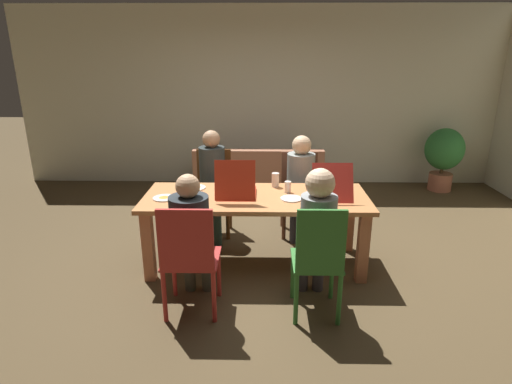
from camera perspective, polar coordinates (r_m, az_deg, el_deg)
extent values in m
plane|color=#4E3E26|center=(4.39, -0.02, -9.62)|extent=(20.00, 20.00, 0.00)
cube|color=beige|center=(6.83, 0.42, 12.65)|extent=(7.59, 0.12, 2.75)
cube|color=#B97542|center=(4.11, -0.02, -0.83)|extent=(2.19, 0.86, 0.04)
cube|color=#C3734D|center=(4.08, -14.37, -7.14)|extent=(0.10, 0.10, 0.69)
cube|color=#C3734D|center=(4.05, 14.28, -7.36)|extent=(0.10, 0.10, 0.69)
cube|color=#C3734D|center=(4.67, -12.30, -3.62)|extent=(0.10, 0.10, 0.69)
cube|color=#C3734D|center=(4.64, 12.48, -3.78)|extent=(0.10, 0.10, 0.69)
cylinder|color=#B72E2A|center=(3.83, -11.03, -10.65)|extent=(0.04, 0.04, 0.45)
cylinder|color=#B72E2A|center=(3.77, -5.05, -10.86)|extent=(0.04, 0.04, 0.45)
cylinder|color=#B72E2A|center=(3.51, -12.30, -13.66)|extent=(0.04, 0.04, 0.45)
cylinder|color=#B72E2A|center=(3.45, -5.71, -13.96)|extent=(0.04, 0.04, 0.45)
cube|color=#B72E2A|center=(3.52, -8.71, -8.93)|extent=(0.45, 0.43, 0.02)
cube|color=#B72E2A|center=(3.23, -9.51, -6.47)|extent=(0.42, 0.03, 0.50)
cylinder|color=#404438|center=(3.89, -9.00, -9.89)|extent=(0.10, 0.10, 0.47)
cylinder|color=#404438|center=(3.87, -6.69, -9.96)|extent=(0.10, 0.10, 0.47)
cube|color=#404438|center=(3.63, -8.37, -6.98)|extent=(0.28, 0.31, 0.11)
cylinder|color=#272E32|center=(3.39, -8.96, -4.44)|extent=(0.32, 0.32, 0.48)
sphere|color=tan|center=(3.28, -9.23, 0.78)|extent=(0.19, 0.19, 0.19)
cylinder|color=#32732F|center=(3.74, 5.01, -11.10)|extent=(0.04, 0.04, 0.45)
cylinder|color=#32732F|center=(3.78, 10.23, -11.01)|extent=(0.04, 0.04, 0.45)
cylinder|color=#32732F|center=(3.42, 5.45, -14.27)|extent=(0.04, 0.04, 0.45)
cylinder|color=#32732F|center=(3.46, 11.22, -14.12)|extent=(0.04, 0.04, 0.45)
cube|color=#32732F|center=(3.48, 8.15, -9.23)|extent=(0.39, 0.43, 0.02)
cube|color=#32732F|center=(3.18, 8.80, -6.69)|extent=(0.37, 0.03, 0.51)
cylinder|color=#3C353E|center=(3.87, 6.36, -9.95)|extent=(0.10, 0.10, 0.47)
cylinder|color=#3C353E|center=(3.88, 8.47, -9.92)|extent=(0.10, 0.10, 0.47)
cube|color=#3C353E|center=(3.61, 7.87, -7.11)|extent=(0.26, 0.35, 0.11)
cylinder|color=gray|center=(3.35, 8.39, -4.56)|extent=(0.28, 0.28, 0.50)
sphere|color=beige|center=(3.23, 8.68, 1.19)|extent=(0.23, 0.23, 0.23)
cylinder|color=brown|center=(4.88, 8.30, -3.93)|extent=(0.05, 0.05, 0.45)
cylinder|color=brown|center=(4.84, 3.80, -3.93)|extent=(0.05, 0.05, 0.45)
cylinder|color=brown|center=(5.23, 7.80, -2.33)|extent=(0.05, 0.05, 0.45)
cylinder|color=brown|center=(5.20, 3.61, -2.32)|extent=(0.05, 0.05, 0.45)
cube|color=brown|center=(4.95, 5.97, -0.56)|extent=(0.45, 0.45, 0.02)
cube|color=brown|center=(5.08, 5.87, 2.83)|extent=(0.42, 0.03, 0.47)
cylinder|color=#313340|center=(4.79, 7.08, -4.18)|extent=(0.10, 0.10, 0.47)
cylinder|color=#313340|center=(4.77, 5.20, -4.18)|extent=(0.10, 0.10, 0.47)
cube|color=#313340|center=(4.80, 6.13, -0.44)|extent=(0.29, 0.28, 0.11)
cylinder|color=gray|center=(4.87, 6.08, 2.60)|extent=(0.32, 0.32, 0.45)
sphere|color=#D8B187|center=(4.79, 6.21, 6.32)|extent=(0.22, 0.22, 0.22)
cylinder|color=#553114|center=(4.84, -3.84, -3.92)|extent=(0.05, 0.05, 0.45)
cylinder|color=#553114|center=(4.89, -8.04, -3.87)|extent=(0.05, 0.05, 0.45)
cylinder|color=#553114|center=(5.15, -3.54, -2.53)|extent=(0.05, 0.05, 0.45)
cylinder|color=#553114|center=(5.19, -7.49, -2.49)|extent=(0.05, 0.05, 0.45)
cube|color=#553114|center=(4.93, -5.82, -0.63)|extent=(0.42, 0.39, 0.02)
cube|color=#553114|center=(5.02, -5.68, 2.92)|extent=(0.40, 0.03, 0.51)
cylinder|color=#2B443F|center=(4.71, -5.29, -4.51)|extent=(0.10, 0.10, 0.47)
cylinder|color=#2B443F|center=(4.73, -7.04, -4.48)|extent=(0.10, 0.10, 0.47)
cube|color=#2B443F|center=(4.75, -6.07, -0.61)|extent=(0.26, 0.34, 0.11)
cylinder|color=#2A3231|center=(4.84, -5.94, 3.00)|extent=(0.29, 0.29, 0.53)
sphere|color=tan|center=(4.75, -6.08, 7.12)|extent=(0.20, 0.20, 0.20)
cube|color=red|center=(4.13, -2.63, -0.18)|extent=(0.38, 0.38, 0.03)
cylinder|color=#C98031|center=(4.13, -2.64, 0.10)|extent=(0.33, 0.33, 0.01)
cube|color=red|center=(3.86, -2.88, 1.56)|extent=(0.38, 0.08, 0.37)
cube|color=red|center=(4.24, 9.67, -0.03)|extent=(0.38, 0.38, 0.02)
cylinder|color=gold|center=(4.23, 9.68, 0.19)|extent=(0.33, 0.33, 0.01)
cube|color=red|center=(3.93, 10.36, 1.21)|extent=(0.38, 0.17, 0.34)
cylinder|color=white|center=(4.12, -12.34, -0.80)|extent=(0.21, 0.21, 0.01)
cone|color=gold|center=(4.12, -12.35, -0.61)|extent=(0.10, 0.10, 0.02)
cylinder|color=white|center=(4.38, -8.26, 0.58)|extent=(0.22, 0.22, 0.01)
cone|color=#CC8A42|center=(4.37, -8.27, 0.76)|extent=(0.12, 0.12, 0.02)
cylinder|color=white|center=(4.02, 4.80, -0.90)|extent=(0.21, 0.21, 0.01)
cylinder|color=white|center=(3.92, -8.31, -1.58)|extent=(0.24, 0.24, 0.01)
cone|color=#D78649|center=(3.91, -8.32, -1.38)|extent=(0.11, 0.11, 0.02)
cylinder|color=silver|center=(4.20, 4.33, 0.68)|extent=(0.07, 0.07, 0.12)
cylinder|color=silver|center=(4.37, 2.64, 1.65)|extent=(0.08, 0.08, 0.15)
cylinder|color=#B84532|center=(4.42, -4.55, 1.68)|extent=(0.08, 0.08, 0.13)
cube|color=#996348|center=(6.48, 0.33, 1.72)|extent=(1.86, 0.92, 0.40)
cube|color=#996348|center=(6.01, 0.29, 4.09)|extent=(1.86, 0.16, 0.35)
cube|color=#996348|center=(6.46, -7.08, 4.21)|extent=(0.20, 0.87, 0.18)
cube|color=#996348|center=(6.45, 7.77, 4.14)|extent=(0.20, 0.87, 0.18)
cylinder|color=#B5694E|center=(7.19, 23.64, 1.30)|extent=(0.35, 0.35, 0.27)
cylinder|color=brown|center=(7.14, 23.86, 2.93)|extent=(0.05, 0.05, 0.15)
ellipsoid|color=#2F7C39|center=(7.07, 24.18, 5.33)|extent=(0.58, 0.58, 0.63)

